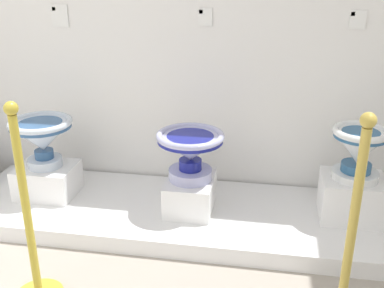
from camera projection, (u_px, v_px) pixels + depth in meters
name	position (u px, v px, depth m)	size (l,w,h in m)	color
display_platform	(189.00, 215.00, 3.01)	(2.96, 0.84, 0.11)	white
plinth_block_rightmost	(48.00, 180.00, 3.13)	(0.38, 0.32, 0.21)	white
antique_toilet_rightmost	(42.00, 135.00, 3.01)	(0.41, 0.41, 0.33)	silver
plinth_block_pale_glazed	(190.00, 193.00, 2.95)	(0.29, 0.38, 0.21)	white
antique_toilet_pale_glazed	(190.00, 148.00, 2.83)	(0.42, 0.42, 0.31)	#AFB2DE
plinth_block_leftmost	(351.00, 198.00, 2.84)	(0.38, 0.32, 0.26)	white
antique_toilet_leftmost	(359.00, 148.00, 2.72)	(0.33, 0.33, 0.32)	white
info_placard_first	(60.00, 16.00, 3.12)	(0.12, 0.01, 0.15)	white
info_placard_second	(205.00, 17.00, 2.96)	(0.09, 0.01, 0.11)	white
info_placard_third	(358.00, 20.00, 2.81)	(0.10, 0.01, 0.11)	white
stanchion_post_near_left	(31.00, 243.00, 2.23)	(0.24, 0.24, 1.04)	gold
stanchion_post_near_right	(345.00, 278.00, 2.00)	(0.26, 0.26, 1.07)	gold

